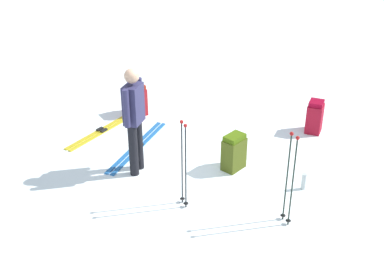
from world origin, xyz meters
TOP-DOWN VIEW (x-y plane):
  - ground_plane at (0.00, 0.00)m, footprint 80.00×80.00m
  - skier_standing at (-0.04, 0.88)m, footprint 0.52×0.34m
  - ski_pair_near at (0.74, 0.84)m, footprint 1.76×1.11m
  - ski_pair_far at (1.42, 1.46)m, footprint 1.41×1.26m
  - backpack_large_dark at (2.10, 0.77)m, footprint 0.44×0.39m
  - backpack_bright at (0.86, -2.36)m, footprint 0.41×0.39m
  - backpack_small_spare at (-0.18, -0.64)m, footprint 0.42×0.43m
  - ski_poles_planted_near at (-1.60, -1.03)m, footprint 0.19×0.10m
  - ski_poles_planted_far at (-1.03, 0.26)m, footprint 0.19×0.10m
  - thermos_bottle at (-0.90, -1.53)m, footprint 0.07×0.07m

SIDE VIEW (x-z plane):
  - ground_plane at x=0.00m, z-range 0.00..0.00m
  - ski_pair_near at x=0.74m, z-range -0.01..0.04m
  - ski_pair_far at x=1.42m, z-range -0.01..0.04m
  - thermos_bottle at x=-0.90m, z-range 0.00..0.26m
  - backpack_small_spare at x=-0.18m, z-range -0.01..0.59m
  - backpack_bright at x=0.86m, z-range -0.01..0.60m
  - backpack_large_dark at x=2.10m, z-range -0.01..0.61m
  - ski_poles_planted_far at x=-1.03m, z-range 0.07..1.37m
  - ski_poles_planted_near at x=-1.60m, z-range 0.07..1.40m
  - skier_standing at x=-0.04m, z-range 0.10..1.80m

